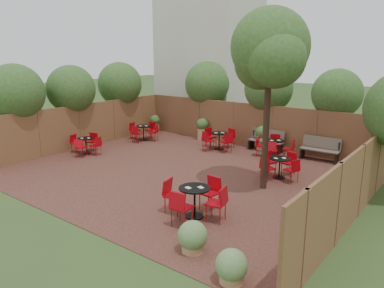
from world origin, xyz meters
The scene contains 13 objects.
ground centered at (0.00, 0.00, 0.00)m, with size 80.00×80.00×0.00m, color #354F23.
courtyard_paving centered at (0.00, 0.00, 0.01)m, with size 12.00×10.00×0.02m, color #3D1C19.
fence_back centered at (0.00, 5.00, 1.00)m, with size 12.00×0.08×2.00m, color brown.
fence_left centered at (-6.00, 0.00, 1.00)m, with size 0.08×10.00×2.00m, color brown.
fence_right centered at (6.00, 0.00, 1.00)m, with size 0.08×10.00×2.00m, color brown.
neighbour_building centered at (-4.50, 8.00, 4.00)m, with size 5.00×4.00×8.00m, color beige.
overhang_foliage centered at (-1.77, 2.63, 2.68)m, with size 15.65×10.52×2.36m.
courtyard_tree centered at (3.02, 0.34, 4.28)m, with size 2.58×2.48×5.63m.
park_bench_left centered at (0.99, 4.63, 0.52)m, with size 1.57×0.55×0.96m.
park_bench_right centered at (3.38, 4.63, 0.51)m, with size 1.55×0.56×0.95m.
bistro_tables centered at (-0.16, 1.20, 0.46)m, with size 9.46×8.19×0.96m.
planters centered at (-0.06, 3.72, 0.59)m, with size 11.58×4.02×1.09m.
low_shrubs centered at (4.58, -3.29, 0.36)m, with size 2.37×4.14×0.72m.
Camera 1 is at (8.16, -10.17, 4.38)m, focal length 35.06 mm.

